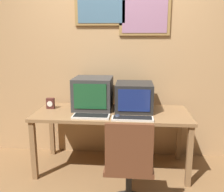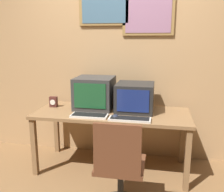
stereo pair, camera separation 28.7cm
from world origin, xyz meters
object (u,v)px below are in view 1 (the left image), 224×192
monitor_right (134,97)px  keyboard_side (132,118)px  office_chair (129,173)px  keyboard_main (91,116)px  desk_clock (50,103)px  mouse_near_keyboard (117,116)px  monitor_left (93,93)px

monitor_right → keyboard_side: bearing=-92.1°
keyboard_side → office_chair: (-0.02, -0.51, -0.34)m
keyboard_main → desk_clock: 0.64m
mouse_near_keyboard → desk_clock: size_ratio=0.80×
monitor_right → mouse_near_keyboard: bearing=-117.9°
keyboard_main → office_chair: 0.77m
keyboard_main → keyboard_side: bearing=-4.9°
desk_clock → monitor_right: bearing=1.5°
desk_clock → office_chair: 1.36m
mouse_near_keyboard → monitor_right: bearing=62.1°
office_chair → monitor_right: bearing=87.7°
keyboard_side → mouse_near_keyboard: mouse_near_keyboard is taller
monitor_right → keyboard_main: monitor_right is taller
keyboard_side → desk_clock: 1.06m
keyboard_main → desk_clock: (-0.55, 0.31, 0.05)m
keyboard_side → monitor_left: bearing=140.0°
keyboard_main → office_chair: bearing=-52.0°
office_chair → mouse_near_keyboard: bearing=104.4°
office_chair → keyboard_side: bearing=87.5°
keyboard_main → office_chair: (0.43, -0.55, -0.34)m
monitor_left → keyboard_side: 0.66m
monitor_left → desk_clock: 0.54m
monitor_right → keyboard_side: monitor_right is taller
mouse_near_keyboard → desk_clock: desk_clock is taller
monitor_left → mouse_near_keyboard: 0.51m
monitor_right → office_chair: (-0.04, -0.88, -0.49)m
monitor_left → desk_clock: size_ratio=3.48×
monitor_left → keyboard_side: (0.48, -0.41, -0.18)m
monitor_left → mouse_near_keyboard: (0.32, -0.36, -0.17)m
keyboard_side → mouse_near_keyboard: (-0.16, 0.04, 0.01)m
mouse_near_keyboard → office_chair: 0.67m
monitor_left → mouse_near_keyboard: size_ratio=4.37×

